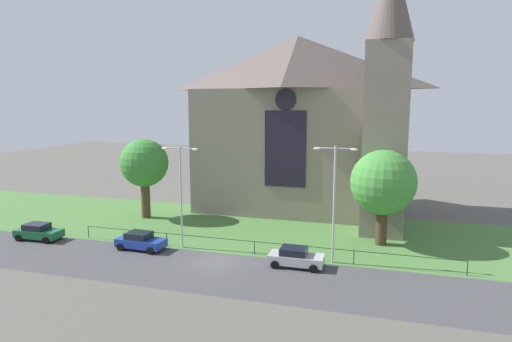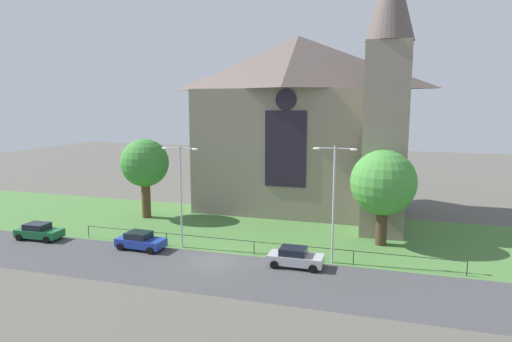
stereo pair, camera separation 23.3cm
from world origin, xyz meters
name	(u,v)px [view 1 (the left image)]	position (x,y,z in m)	size (l,w,h in m)	color
ground	(252,228)	(0.00, 10.00, 0.00)	(160.00, 160.00, 0.00)	#56544C
road_asphalt	(206,270)	(0.00, -2.00, 0.00)	(120.00, 8.00, 0.01)	#424244
grass_verge	(246,233)	(0.00, 8.00, 0.00)	(120.00, 20.00, 0.01)	#477538
church_building	(302,122)	(3.27, 19.17, 10.27)	(23.20, 16.20, 26.00)	gray
iron_railing	(254,243)	(2.49, 2.50, 0.98)	(32.50, 0.07, 1.13)	black
tree_right_near	(383,183)	(12.53, 8.23, 5.56)	(5.72, 5.72, 8.48)	#423021
tree_left_far	(144,164)	(-12.41, 10.67, 5.96)	(5.20, 5.20, 8.67)	#4C3823
streetlamp_near	(181,184)	(-4.05, 2.40, 5.60)	(3.37, 0.26, 8.90)	#B2B2B7
streetlamp_far	(334,191)	(8.95, 2.40, 5.80)	(3.37, 0.26, 9.27)	#B2B2B7
parked_car_green	(38,232)	(-17.76, 0.70, 0.74)	(4.26, 2.15, 1.51)	#196033
parked_car_blue	(140,241)	(-7.28, 0.95, 0.74)	(4.28, 2.18, 1.51)	#1E3899
parked_car_silver	(296,257)	(6.34, 0.73, 0.74)	(4.21, 2.04, 1.51)	#B7B7BC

